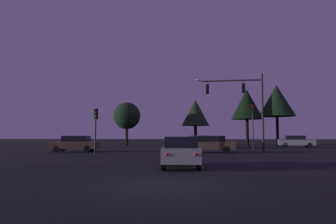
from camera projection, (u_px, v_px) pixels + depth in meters
The scene contains 13 objects.
ground_plane at pixel (187, 149), 34.14m from camera, with size 168.00×168.00×0.00m, color black.
traffic_signal_mast_arm at pixel (243, 99), 28.49m from camera, with size 6.26×0.65×7.26m.
traffic_light_corner_left at pixel (253, 118), 32.71m from camera, with size 0.36×0.39×4.88m.
traffic_light_corner_right at pixel (95, 122), 24.80m from camera, with size 0.36×0.39×3.76m.
car_nearside_lane at pixel (181, 151), 15.03m from camera, with size 1.96×4.14×1.52m.
car_crossing_left at pixel (75, 143), 28.68m from camera, with size 4.53×1.95×1.52m.
car_crossing_right at pixel (210, 144), 27.53m from camera, with size 4.65×1.90×1.52m.
car_far_lane at pixel (296, 141), 38.45m from camera, with size 4.50×2.31×1.52m.
car_parked_lot at pixel (200, 142), 36.03m from camera, with size 3.57×4.70×1.52m.
tree_behind_sign at pixel (127, 116), 47.04m from camera, with size 4.17×4.17×6.66m.
tree_left_far at pixel (195, 113), 50.38m from camera, with size 4.58×4.58×7.43m.
tree_center_horizon at pixel (277, 101), 45.28m from camera, with size 5.30×5.30×9.06m.
tree_right_cluster at pixel (247, 104), 44.23m from camera, with size 4.56×4.56×8.26m.
Camera 1 is at (1.03, -9.90, 1.60)m, focal length 32.60 mm.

